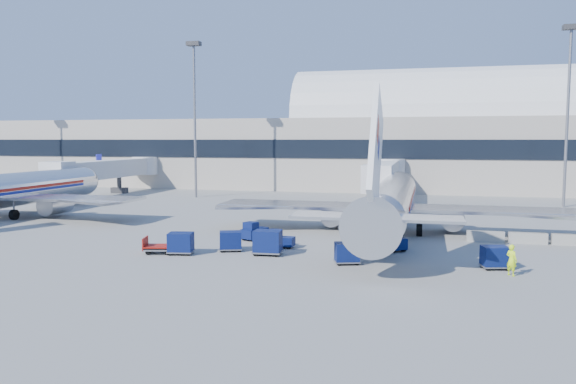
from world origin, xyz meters
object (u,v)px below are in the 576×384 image
(barrier_near, at_px, (485,236))
(cart_train_c, at_px, (181,243))
(barrier_mid, at_px, (528,238))
(ramp_worker, at_px, (512,260))
(mast_west, at_px, (194,96))
(cart_solo_far, at_px, (495,257))
(cart_open_red, at_px, (160,248))
(tug_lead, at_px, (280,239))
(cart_solo_near, at_px, (347,253))
(tug_left, at_px, (254,231))
(tug_right, at_px, (391,240))
(cart_train_a, at_px, (268,242))
(mast_east, at_px, (569,89))
(barrier_far, at_px, (572,240))
(cart_train_b, at_px, (231,241))
(airliner_main, at_px, (391,201))
(jetbridge_mid, at_px, (111,169))
(jetbridge_near, at_px, (385,173))

(barrier_near, xyz_separation_m, cart_train_c, (-22.49, -10.88, 0.42))
(barrier_mid, distance_m, ramp_worker, 12.28)
(mast_west, height_order, cart_solo_far, mast_west)
(cart_open_red, bearing_deg, tug_lead, 14.98)
(mast_west, distance_m, ramp_worker, 57.10)
(mast_west, xyz_separation_m, tug_lead, (21.95, -34.55, -14.15))
(cart_solo_near, distance_m, ramp_worker, 10.50)
(tug_left, bearing_deg, tug_lead, -111.23)
(tug_right, bearing_deg, cart_train_a, -100.33)
(mast_west, height_order, tug_right, mast_west)
(cart_train_c, bearing_deg, barrier_near, 15.82)
(mast_east, bearing_deg, tug_lead, -129.07)
(barrier_far, relative_size, cart_train_a, 1.38)
(cart_train_b, height_order, ramp_worker, ramp_worker)
(airliner_main, distance_m, barrier_far, 15.02)
(tug_lead, relative_size, tug_left, 0.83)
(jetbridge_mid, height_order, cart_train_c, jetbridge_mid)
(cart_train_b, bearing_deg, ramp_worker, -28.98)
(mast_east, height_order, tug_lead, mast_east)
(tug_left, distance_m, cart_solo_far, 19.82)
(cart_train_c, distance_m, cart_solo_far, 22.13)
(airliner_main, height_order, cart_solo_far, airliner_main)
(tug_lead, distance_m, cart_train_a, 3.01)
(barrier_mid, distance_m, cart_open_red, 29.55)
(tug_lead, bearing_deg, tug_left, 139.51)
(barrier_near, height_order, cart_solo_near, cart_solo_near)
(mast_west, height_order, barrier_near, mast_west)
(mast_west, distance_m, mast_east, 50.00)
(barrier_far, bearing_deg, cart_solo_far, -124.22)
(jetbridge_near, bearing_deg, tug_lead, -99.08)
(cart_solo_near, bearing_deg, mast_east, 42.45)
(mast_west, bearing_deg, mast_east, 0.00)
(jetbridge_near, relative_size, cart_solo_near, 13.78)
(tug_right, height_order, ramp_worker, ramp_worker)
(barrier_far, height_order, ramp_worker, ramp_worker)
(jetbridge_mid, height_order, cart_train_b, jetbridge_mid)
(barrier_mid, distance_m, cart_solo_near, 17.40)
(jetbridge_mid, relative_size, mast_west, 1.22)
(cart_solo_near, relative_size, cart_solo_far, 1.00)
(tug_left, bearing_deg, cart_solo_far, -87.09)
(mast_west, bearing_deg, airliner_main, -40.36)
(ramp_worker, bearing_deg, cart_train_a, 35.17)
(airliner_main, distance_m, tug_left, 12.88)
(tug_left, relative_size, cart_train_c, 1.30)
(barrier_mid, bearing_deg, tug_left, -170.64)
(ramp_worker, bearing_deg, mast_west, -2.76)
(barrier_mid, distance_m, cart_train_c, 28.00)
(mast_east, distance_m, barrier_near, 33.67)
(tug_left, bearing_deg, tug_right, -75.41)
(mast_west, xyz_separation_m, cart_train_c, (15.51, -38.88, -13.93))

